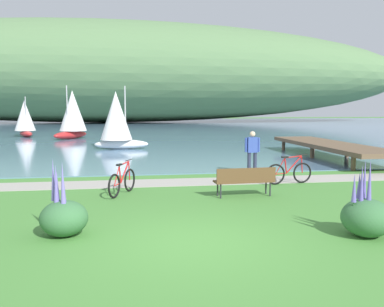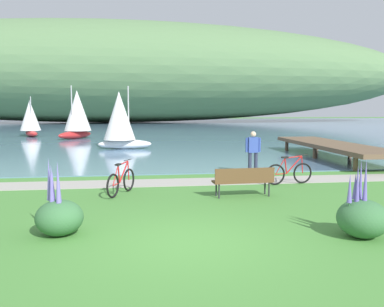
{
  "view_description": "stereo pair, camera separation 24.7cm",
  "coord_description": "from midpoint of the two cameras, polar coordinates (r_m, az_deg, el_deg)",
  "views": [
    {
      "loc": [
        -1.2,
        -7.74,
        2.63
      ],
      "look_at": [
        0.97,
        6.73,
        1.0
      ],
      "focal_mm": 38.68,
      "sensor_mm": 36.0,
      "label": 1
    },
    {
      "loc": [
        -0.96,
        -7.77,
        2.63
      ],
      "look_at": [
        0.97,
        6.73,
        1.0
      ],
      "focal_mm": 38.68,
      "sensor_mm": 36.0,
      "label": 2
    }
  ],
  "objects": [
    {
      "name": "sailboat_far_off",
      "position": [
        26.29,
        -10.6,
        4.63
      ],
      "size": [
        3.35,
        2.0,
        3.93
      ],
      "color": "white",
      "rests_on": "bay_water"
    },
    {
      "name": "echium_bush_closest_to_camera",
      "position": [
        9.2,
        22.23,
        -8.02
      ],
      "size": [
        1.03,
        1.03,
        1.61
      ],
      "color": "#386B3D",
      "rests_on": "ground"
    },
    {
      "name": "person_at_shoreline",
      "position": [
        16.32,
        7.88,
        0.49
      ],
      "size": [
        0.61,
        0.23,
        1.71
      ],
      "color": "#282D47",
      "rests_on": "ground"
    },
    {
      "name": "park_bench_near_camera",
      "position": [
        12.31,
        6.73,
        -3.55
      ],
      "size": [
        1.82,
        0.58,
        0.88
      ],
      "color": "brown",
      "rests_on": "ground"
    },
    {
      "name": "bicycle_leaning_near_bench",
      "position": [
        14.65,
        12.78,
        -2.57
      ],
      "size": [
        1.76,
        0.35,
        1.01
      ],
      "color": "black",
      "rests_on": "ground"
    },
    {
      "name": "echium_bush_beside_closest",
      "position": [
        9.0,
        -18.04,
        -8.24
      ],
      "size": [
        0.98,
        0.98,
        1.6
      ],
      "color": "#386B3D",
      "rests_on": "ground"
    },
    {
      "name": "sailboat_nearest_to_shore",
      "position": [
        36.11,
        -16.36,
        5.27
      ],
      "size": [
        3.23,
        3.69,
        4.4
      ],
      "color": "#B22323",
      "rests_on": "bay_water"
    },
    {
      "name": "ground_plane",
      "position": [
        8.26,
        -0.59,
        -12.21
      ],
      "size": [
        200.0,
        200.0,
        0.0
      ],
      "primitive_type": "plane",
      "color": "#478438"
    },
    {
      "name": "bay_water",
      "position": [
        56.06,
        -7.43,
        3.63
      ],
      "size": [
        180.0,
        80.0,
        0.04
      ],
      "primitive_type": "cube",
      "color": "#5B7F9E",
      "rests_on": "ground"
    },
    {
      "name": "pier_dock",
      "position": [
        22.47,
        18.17,
        1.08
      ],
      "size": [
        2.4,
        10.0,
        0.8
      ],
      "color": "brown",
      "rests_on": "ground"
    },
    {
      "name": "sailboat_toward_hillside",
      "position": [
        40.04,
        -22.22,
        4.58
      ],
      "size": [
        2.39,
        3.11,
        3.57
      ],
      "color": "#B22323",
      "rests_on": "bay_water"
    },
    {
      "name": "bicycle_beside_path",
      "position": [
        12.73,
        -10.14,
        -3.84
      ],
      "size": [
        0.8,
        1.63,
        1.01
      ],
      "color": "black",
      "rests_on": "ground"
    },
    {
      "name": "shoreline_path",
      "position": [
        14.59,
        -4.15,
        -4.02
      ],
      "size": [
        60.0,
        1.5,
        0.01
      ],
      "primitive_type": "cube",
      "color": "#A39E93",
      "rests_on": "ground"
    },
    {
      "name": "distant_hillside",
      "position": [
        74.4,
        -11.98,
        10.88
      ],
      "size": [
        111.94,
        28.0,
        17.27
      ],
      "primitive_type": "ellipsoid",
      "color": "#567A4C",
      "rests_on": "bay_water"
    }
  ]
}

